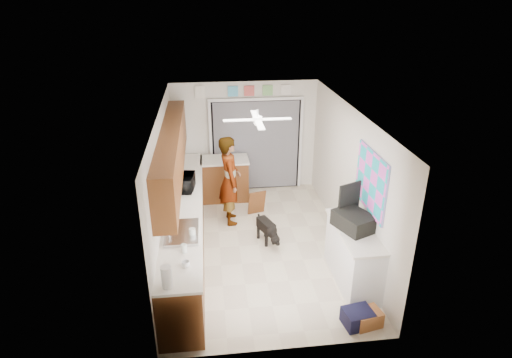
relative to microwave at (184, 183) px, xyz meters
name	(u,v)px	position (x,y,z in m)	size (l,w,h in m)	color
floor	(259,245)	(1.30, -0.55, -1.08)	(5.00, 5.00, 0.00)	beige
ceiling	(259,112)	(1.30, -0.55, 1.42)	(5.00, 5.00, 0.00)	white
wall_back	(245,137)	(1.30, 1.95, 0.17)	(3.20, 3.20, 0.00)	silver
wall_front	(285,270)	(1.30, -3.05, 0.17)	(3.20, 3.20, 0.00)	silver
wall_left	(164,188)	(-0.30, -0.55, 0.17)	(5.00, 5.00, 0.00)	silver
wall_right	(349,179)	(2.90, -0.55, 0.17)	(5.00, 5.00, 0.00)	silver
left_base_cabinets	(186,228)	(0.00, -0.55, -0.63)	(0.60, 4.80, 0.90)	brown
left_countertop	(184,204)	(0.01, -0.55, -0.16)	(0.62, 4.80, 0.04)	white
upper_cabinets	(172,153)	(-0.14, -0.35, 0.72)	(0.32, 4.00, 0.80)	brown
sink_basin	(182,233)	(0.01, -1.55, -0.12)	(0.50, 0.76, 0.06)	silver
faucet	(169,228)	(-0.18, -1.55, -0.03)	(0.03, 0.03, 0.22)	silver
peninsula_base	(225,180)	(0.80, 1.45, -0.63)	(1.00, 0.60, 0.90)	brown
peninsula_top	(224,160)	(0.80, 1.45, -0.16)	(1.04, 0.64, 0.04)	white
back_opening_recess	(256,146)	(1.55, 1.92, -0.03)	(2.00, 0.06, 2.10)	black
curtain_panel	(256,146)	(1.55, 1.88, -0.03)	(1.90, 0.03, 2.05)	gray
door_trim_left	(211,148)	(0.53, 1.89, -0.03)	(0.06, 0.04, 2.10)	white
door_trim_right	(301,144)	(2.57, 1.89, -0.03)	(0.06, 0.04, 2.10)	white
door_trim_head	(256,99)	(1.55, 1.89, 1.04)	(2.10, 0.04, 0.06)	white
header_frame_1	(233,91)	(1.05, 1.92, 1.22)	(0.22, 0.02, 0.22)	#50B0D7
header_frame_2	(249,91)	(1.40, 1.92, 1.22)	(0.22, 0.02, 0.22)	#CA4F4C
header_frame_3	(268,90)	(1.80, 1.92, 1.22)	(0.22, 0.02, 0.22)	#79B969
header_frame_4	(286,90)	(2.20, 1.92, 1.22)	(0.22, 0.02, 0.22)	silver
route66_sign	(200,92)	(0.35, 1.92, 1.22)	(0.22, 0.02, 0.26)	silver
right_counter_base	(353,257)	(2.65, -1.75, -0.63)	(0.50, 1.40, 0.90)	white
right_counter_top	(355,231)	(2.64, -1.75, -0.16)	(0.54, 1.44, 0.04)	white
abstract_painting	(371,181)	(2.88, -1.55, 0.57)	(0.03, 1.15, 0.95)	#E955D3
ceiling_fan	(257,120)	(1.30, -0.35, 1.24)	(1.14, 1.14, 0.24)	white
microwave	(184,183)	(0.00, 0.00, 0.00)	(0.50, 0.34, 0.28)	black
soap_bottle	(177,193)	(-0.12, -0.41, 0.00)	(0.11, 0.11, 0.28)	silver
cup	(186,264)	(0.09, -2.41, -0.10)	(0.11, 0.11, 0.09)	white
jar_a	(192,233)	(0.17, -1.66, -0.07)	(0.09, 0.09, 0.13)	silver
jar_b	(184,248)	(0.06, -2.06, -0.08)	(0.08, 0.08, 0.12)	silver
paper_towel_roll	(167,277)	(-0.12, -2.80, 0.01)	(0.14, 0.14, 0.29)	white
suitcase	(354,221)	(2.62, -1.71, -0.01)	(0.44, 0.59, 0.25)	black
suitcase_rim	(353,227)	(2.62, -1.71, -0.12)	(0.44, 0.58, 0.02)	yellow
suitcase_lid	(349,198)	(2.62, -1.42, 0.24)	(0.42, 0.03, 0.50)	black
cardboard_box	(367,318)	(2.55, -2.75, -0.96)	(0.37, 0.28, 0.23)	#B8683A
navy_crate	(358,318)	(2.42, -2.74, -0.96)	(0.39, 0.33, 0.24)	black
cabinet_door_panel	(257,203)	(1.41, 0.61, -0.81)	(0.36, 0.03, 0.54)	brown
man	(230,180)	(0.85, 0.41, -0.18)	(0.65, 0.43, 1.79)	white
dog	(266,230)	(1.45, -0.44, -0.84)	(0.26, 0.62, 0.48)	black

